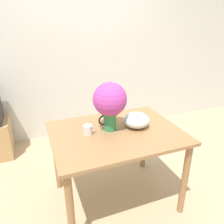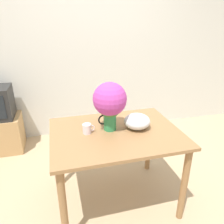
# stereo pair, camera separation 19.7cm
# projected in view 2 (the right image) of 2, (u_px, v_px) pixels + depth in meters

# --- Properties ---
(ground_plane) EXTENTS (12.00, 12.00, 0.00)m
(ground_plane) POSITION_uv_depth(u_px,v_px,m) (123.00, 197.00, 2.32)
(ground_plane) COLOR tan
(wall_back) EXTENTS (8.00, 0.05, 2.60)m
(wall_back) POSITION_uv_depth(u_px,v_px,m) (92.00, 51.00, 3.27)
(wall_back) COLOR silver
(wall_back) RESTS_ON ground_plane
(table) EXTENTS (1.17, 0.89, 0.79)m
(table) POSITION_uv_depth(u_px,v_px,m) (116.00, 143.00, 2.04)
(table) COLOR olive
(table) RESTS_ON ground_plane
(flower_vase) EXTENTS (0.30, 0.30, 0.45)m
(flower_vase) POSITION_uv_depth(u_px,v_px,m) (110.00, 102.00, 1.93)
(flower_vase) COLOR #2D844C
(flower_vase) RESTS_ON table
(coffee_mug) EXTENTS (0.11, 0.08, 0.09)m
(coffee_mug) POSITION_uv_depth(u_px,v_px,m) (87.00, 129.00, 1.95)
(coffee_mug) COLOR silver
(coffee_mug) RESTS_ON table
(white_bowl) EXTENTS (0.24, 0.24, 0.14)m
(white_bowl) POSITION_uv_depth(u_px,v_px,m) (137.00, 121.00, 2.03)
(white_bowl) COLOR silver
(white_bowl) RESTS_ON table
(tv_stand) EXTENTS (0.59, 0.44, 0.50)m
(tv_stand) POSITION_uv_depth(u_px,v_px,m) (0.00, 134.00, 3.07)
(tv_stand) COLOR tan
(tv_stand) RESTS_ON ground_plane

